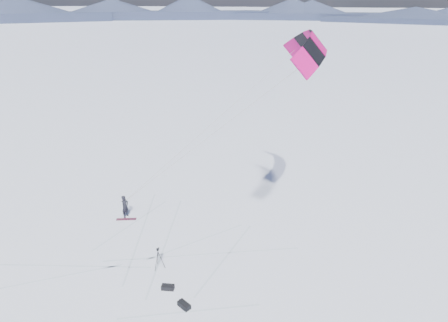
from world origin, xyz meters
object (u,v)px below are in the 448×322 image
at_px(snowboard, 126,219).
at_px(tripod, 158,255).
at_px(gear_bag_a, 168,287).
at_px(snowkiter, 126,217).
at_px(gear_bag_b, 184,305).

xyz_separation_m(snowboard, tripod, (5.15, -3.92, 0.91)).
xyz_separation_m(snowboard, gear_bag_a, (6.56, -5.36, 0.12)).
relative_size(snowkiter, gear_bag_a, 2.27).
relative_size(snowboard, gear_bag_a, 1.87).
distance_m(snowboard, gear_bag_b, 10.18).
bearing_deg(tripod, gear_bag_a, -63.52).
bearing_deg(gear_bag_b, snowkiter, 164.30).
relative_size(snowkiter, tripod, 1.24).
relative_size(snowboard, tripod, 1.02).
height_order(snowkiter, gear_bag_b, snowkiter).
relative_size(gear_bag_a, gear_bag_b, 0.95).
bearing_deg(gear_bag_a, tripod, 118.79).
bearing_deg(tripod, snowkiter, 123.81).
height_order(tripod, gear_bag_a, tripod).
height_order(snowkiter, tripod, tripod).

